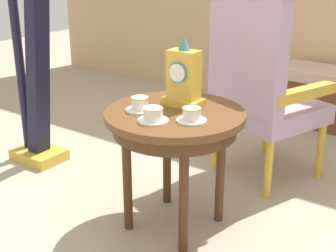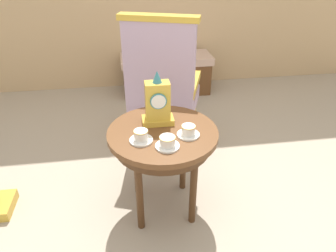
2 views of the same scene
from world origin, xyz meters
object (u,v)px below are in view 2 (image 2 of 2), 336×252
teacup_left (141,136)px  armchair (163,84)px  side_table (163,142)px  teacup_right (167,142)px  window_bench (166,74)px  mantel_clock (158,103)px  teacup_center (188,131)px

teacup_left → armchair: 0.83m
side_table → teacup_left: bearing=-145.5°
teacup_right → window_bench: 2.10m
teacup_left → window_bench: bearing=78.0°
mantel_clock → window_bench: 1.87m
mantel_clock → armchair: 0.64m
side_table → teacup_right: size_ratio=4.88×
side_table → teacup_left: size_ratio=4.96×
teacup_right → mantel_clock: 0.28m
teacup_right → side_table: bearing=91.2°
teacup_center → side_table: bearing=152.5°
armchair → window_bench: bearing=80.6°
side_table → teacup_right: 0.20m
side_table → armchair: size_ratio=0.58×
teacup_center → mantel_clock: mantel_clock is taller
teacup_left → armchair: bearing=74.2°
teacup_center → window_bench: size_ratio=0.13×
teacup_center → mantel_clock: 0.25m
teacup_right → window_bench: bearing=82.1°
mantel_clock → armchair: size_ratio=0.29×
side_table → teacup_right: teacup_right is taller
teacup_left → window_bench: 2.05m
teacup_center → window_bench: teacup_center is taller
teacup_left → window_bench: size_ratio=0.13×
teacup_center → teacup_right: bearing=-144.0°
mantel_clock → armchair: (0.11, 0.61, -0.14)m
side_table → teacup_right: bearing=-88.8°
teacup_right → window_bench: (0.28, 2.04, -0.41)m
armchair → mantel_clock: bearing=-100.2°
teacup_right → teacup_center: same height
teacup_right → window_bench: size_ratio=0.13×
teacup_left → teacup_center: 0.27m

